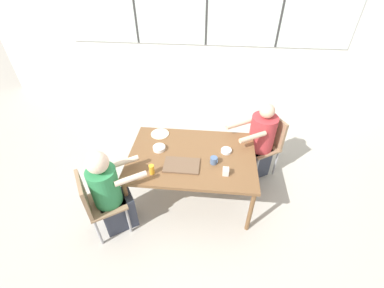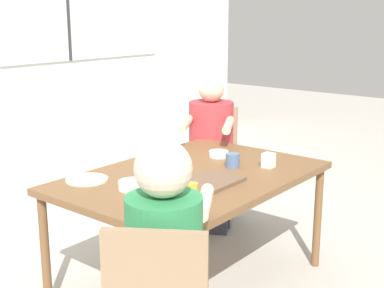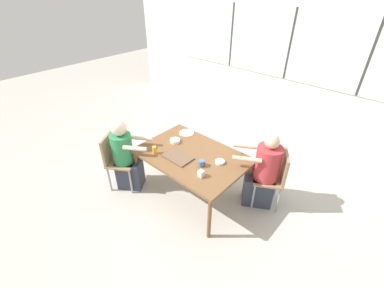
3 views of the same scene
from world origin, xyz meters
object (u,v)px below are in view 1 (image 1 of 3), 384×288
coffee_mug (214,160)px  bowl_white_shallow (159,148)px  person_woman_green_shirt (111,196)px  juice_glass (152,169)px  chair_for_woman_green_shirt (96,201)px  person_man_blue_shirt (258,145)px  milk_carton_small (226,172)px  bowl_cereal (226,151)px  chair_for_man_blue_shirt (268,141)px

coffee_mug → bowl_white_shallow: (-0.68, 0.18, -0.02)m
person_woman_green_shirt → juice_glass: size_ratio=9.99×
chair_for_woman_green_shirt → bowl_white_shallow: size_ratio=5.87×
person_woman_green_shirt → bowl_white_shallow: size_ratio=7.66×
person_woman_green_shirt → person_man_blue_shirt: 2.01m
chair_for_woman_green_shirt → coffee_mug: chair_for_woman_green_shirt is taller
milk_carton_small → bowl_cereal: size_ratio=0.69×
bowl_white_shallow → bowl_cereal: (0.82, 0.03, -0.00)m
chair_for_man_blue_shirt → milk_carton_small: (-0.61, -0.87, 0.22)m
chair_for_man_blue_shirt → bowl_cereal: chair_for_man_blue_shirt is taller
person_man_blue_shirt → bowl_cereal: bearing=101.2°
person_man_blue_shirt → milk_carton_small: person_man_blue_shirt is taller
coffee_mug → bowl_cereal: bearing=55.6°
coffee_mug → milk_carton_small: (0.13, -0.17, 0.00)m
chair_for_woman_green_shirt → chair_for_man_blue_shirt: size_ratio=1.00×
juice_glass → chair_for_man_blue_shirt: bearing=33.4°
person_woman_green_shirt → bowl_cereal: 1.43m
chair_for_man_blue_shirt → bowl_white_shallow: size_ratio=5.87×
chair_for_woman_green_shirt → coffee_mug: size_ratio=9.89×
milk_carton_small → bowl_white_shallow: size_ratio=0.58×
chair_for_man_blue_shirt → coffee_mug: (-0.74, -0.70, 0.22)m
person_man_blue_shirt → chair_for_woman_green_shirt: bearing=91.1°
chair_for_woman_green_shirt → bowl_white_shallow: chair_for_woman_green_shirt is taller
coffee_mug → bowl_cereal: (0.14, 0.21, -0.02)m
bowl_cereal → person_man_blue_shirt: bearing=42.1°
person_woman_green_shirt → milk_carton_small: person_woman_green_shirt is taller
chair_for_man_blue_shirt → coffee_mug: bearing=102.7°
chair_for_woman_green_shirt → juice_glass: 0.69m
chair_for_woman_green_shirt → milk_carton_small: (1.38, 0.36, 0.22)m
person_woman_green_shirt → bowl_white_shallow: (0.43, 0.62, 0.20)m
bowl_white_shallow → bowl_cereal: size_ratio=1.19×
coffee_mug → milk_carton_small: bearing=-51.7°
chair_for_woman_green_shirt → milk_carton_small: size_ratio=10.07×
coffee_mug → juice_glass: size_ratio=0.77×
chair_for_man_blue_shirt → coffee_mug: chair_for_man_blue_shirt is taller
bowl_cereal → chair_for_woman_green_shirt: bearing=-151.9°
chair_for_woman_green_shirt → coffee_mug: (1.25, 0.53, 0.22)m
person_man_blue_shirt → milk_carton_small: 0.94m
juice_glass → milk_carton_small: juice_glass is taller
person_woman_green_shirt → coffee_mug: size_ratio=12.90×
milk_carton_small → chair_for_woman_green_shirt: bearing=-165.3°
chair_for_man_blue_shirt → bowl_cereal: bearing=98.8°
person_man_blue_shirt → bowl_cereal: (-0.45, -0.41, 0.21)m
chair_for_woman_green_shirt → person_man_blue_shirt: person_man_blue_shirt is taller
chair_for_man_blue_shirt → person_woman_green_shirt: (-1.85, -1.15, -0.00)m
chair_for_woman_green_shirt → chair_for_man_blue_shirt: bearing=89.0°
milk_carton_small → person_woman_green_shirt: bearing=-167.6°
person_woman_green_shirt → person_man_blue_shirt: (1.70, 1.06, -0.02)m
person_man_blue_shirt → juice_glass: size_ratio=9.94×
juice_glass → person_man_blue_shirt: bearing=33.7°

